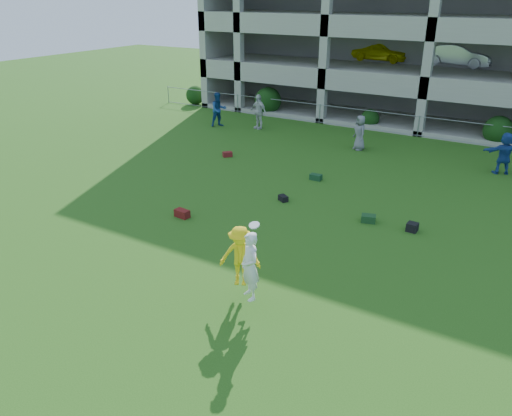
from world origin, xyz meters
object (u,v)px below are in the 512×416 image
Objects in this scene: frisbee_contest at (243,259)px; bystander_a at (219,110)px; crate_d at (412,227)px; bystander_b at (258,112)px; bystander_d at (505,153)px; parking_garage at (463,16)px; bystander_c at (360,133)px.

bystander_a is at bearing 126.75° from frisbee_contest.
bystander_b is at bearing 141.44° from crate_d.
bystander_b is at bearing -38.89° from bystander_a.
bystander_d is at bearing 9.38° from bystander_b.
parking_garage is (-2.96, 20.91, 5.86)m from crate_d.
parking_garage is at bearing -8.04° from bystander_a.
parking_garage reaches higher than crate_d.
bystander_d is 14.72m from parking_garage.
bystander_a is 15.74m from bystander_d.
bystander_a is 0.07× the size of parking_garage.
bystander_a is at bearing -147.39° from bystander_b.
frisbee_contest reaches higher than crate_d.
parking_garage is at bearing 98.05° from crate_d.
bystander_d is at bearing -69.60° from parking_garage.
bystander_d is 15.12m from frisbee_contest.
bystander_a reaches higher than crate_d.
bystander_a is 18.59m from frisbee_contest.
bystander_b is 1.07× the size of bystander_d.
crate_d is 0.01× the size of parking_garage.
parking_garage is at bearing 124.40° from bystander_c.
bystander_a and bystander_b have the same top height.
bystander_b is 5.77× the size of crate_d.
crate_d is (11.55, -9.21, -0.86)m from bystander_b.
bystander_a is 1.00× the size of bystander_b.
bystander_a is at bearing 148.64° from crate_d.
frisbee_contest is at bearing 48.12° from bystander_d.
frisbee_contest is 27.76m from parking_garage.
bystander_d reaches higher than crate_d.
parking_garage is at bearing 90.43° from frisbee_contest.
bystander_c is at bearing 121.05° from crate_d.
crate_d is at bearing -88.15° from bystander_a.
frisbee_contest is (-2.75, -6.44, 1.08)m from crate_d.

